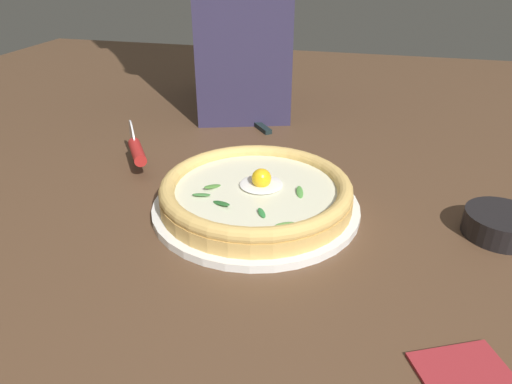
# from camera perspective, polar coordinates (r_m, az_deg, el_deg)

# --- Properties ---
(ground_plane) EXTENTS (2.40, 2.40, 0.03)m
(ground_plane) POSITION_cam_1_polar(r_m,az_deg,el_deg) (0.78, -0.02, -1.59)
(ground_plane) COLOR brown
(ground_plane) RESTS_ON ground
(pizza_plate) EXTENTS (0.32, 0.32, 0.01)m
(pizza_plate) POSITION_cam_1_polar(r_m,az_deg,el_deg) (0.73, 0.00, -1.80)
(pizza_plate) COLOR white
(pizza_plate) RESTS_ON ground
(pizza) EXTENTS (0.30, 0.30, 0.06)m
(pizza) POSITION_cam_1_polar(r_m,az_deg,el_deg) (0.72, 0.01, 0.06)
(pizza) COLOR #DCAE5D
(pizza) RESTS_ON pizza_plate
(side_bowl) EXTENTS (0.10, 0.10, 0.03)m
(side_bowl) POSITION_cam_1_polar(r_m,az_deg,el_deg) (0.75, 27.77, -3.51)
(side_bowl) COLOR black
(side_bowl) RESTS_ON ground
(pizza_cutter) EXTENTS (0.13, 0.09, 0.07)m
(pizza_cutter) POSITION_cam_1_polar(r_m,az_deg,el_deg) (0.89, -14.49, 5.24)
(pizza_cutter) COLOR silver
(pizza_cutter) RESTS_ON ground
(table_knife) EXTENTS (0.18, 0.15, 0.01)m
(table_knife) POSITION_cam_1_polar(r_m,az_deg,el_deg) (1.09, -0.19, 8.51)
(table_knife) COLOR silver
(table_knife) RESTS_ON ground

